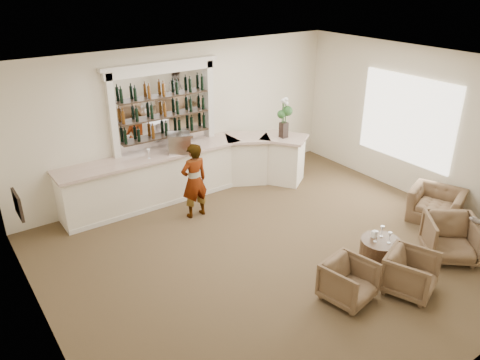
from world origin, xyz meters
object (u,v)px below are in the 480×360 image
(sommelier, at_px, (194,181))
(armchair_far, at_px, (436,205))
(armchair_left, at_px, (349,281))
(flower_vase, at_px, (284,115))
(cocktail_table, at_px, (379,253))
(espresso_machine, at_px, (179,143))
(armchair_center, at_px, (411,273))
(armchair_right, at_px, (451,238))
(bar_counter, at_px, (190,172))

(sommelier, height_order, armchair_far, sommelier)
(armchair_left, relative_size, flower_vase, 0.77)
(cocktail_table, xyz_separation_m, espresso_machine, (-1.59, 4.23, 1.10))
(armchair_far, bearing_deg, sommelier, -147.81)
(cocktail_table, bearing_deg, armchair_left, -163.49)
(cocktail_table, relative_size, armchair_center, 0.89)
(espresso_machine, xyz_separation_m, flower_vase, (2.44, -0.55, 0.33))
(cocktail_table, height_order, armchair_right, armchair_right)
(flower_vase, bearing_deg, bar_counter, 163.73)
(armchair_far, relative_size, flower_vase, 1.06)
(armchair_right, xyz_separation_m, flower_vase, (-0.35, 4.23, 1.28))
(armchair_left, relative_size, armchair_right, 0.85)
(sommelier, relative_size, flower_vase, 1.68)
(armchair_right, height_order, espresso_machine, espresso_machine)
(cocktail_table, xyz_separation_m, armchair_left, (-1.14, -0.34, 0.08))
(bar_counter, relative_size, armchair_right, 6.59)
(cocktail_table, relative_size, armchair_right, 0.78)
(armchair_center, relative_size, armchair_right, 0.88)
(bar_counter, height_order, armchair_far, bar_counter)
(bar_counter, distance_m, armchair_far, 5.27)
(armchair_center, height_order, armchair_far, armchair_center)
(armchair_center, distance_m, espresso_machine, 5.28)
(armchair_center, relative_size, espresso_machine, 1.61)
(armchair_center, height_order, flower_vase, flower_vase)
(armchair_right, bearing_deg, armchair_center, -130.74)
(armchair_left, distance_m, armchair_right, 2.37)
(cocktail_table, height_order, flower_vase, flower_vase)
(armchair_far, relative_size, espresso_machine, 2.14)
(armchair_right, bearing_deg, sommelier, 167.27)
(bar_counter, distance_m, espresso_machine, 0.83)
(sommelier, bearing_deg, flower_vase, -174.84)
(bar_counter, height_order, sommelier, sommelier)
(armchair_center, bearing_deg, armchair_far, 5.26)
(bar_counter, height_order, armchair_center, bar_counter)
(sommelier, bearing_deg, armchair_center, 109.24)
(sommelier, height_order, flower_vase, flower_vase)
(bar_counter, height_order, cocktail_table, bar_counter)
(cocktail_table, bearing_deg, armchair_center, -103.74)
(cocktail_table, bearing_deg, bar_counter, 106.93)
(armchair_right, bearing_deg, bar_counter, 158.20)
(bar_counter, xyz_separation_m, armchair_center, (1.12, -5.07, -0.23))
(sommelier, distance_m, armchair_right, 4.94)
(sommelier, relative_size, armchair_right, 1.84)
(sommelier, xyz_separation_m, flower_vase, (2.57, 0.27, 0.88))
(armchair_left, bearing_deg, armchair_center, -34.89)
(cocktail_table, height_order, armchair_center, armchair_center)
(cocktail_table, bearing_deg, armchair_far, 10.68)
(cocktail_table, bearing_deg, sommelier, 116.78)
(bar_counter, distance_m, sommelier, 1.02)
(cocktail_table, bearing_deg, flower_vase, 76.84)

